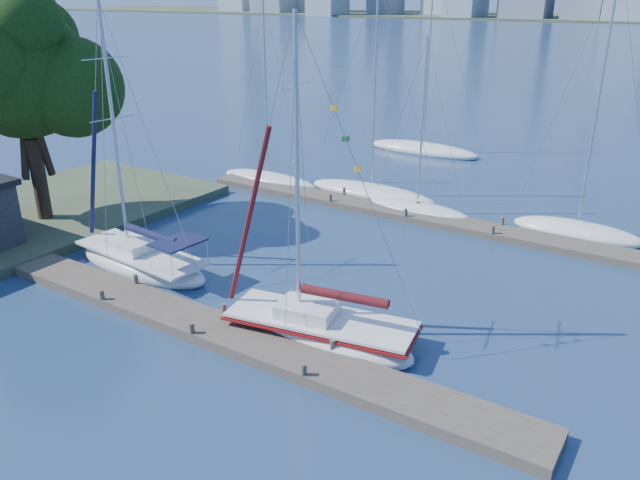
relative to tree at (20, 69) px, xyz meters
The scene contains 12 objects.
ground 18.03m from the tree, 13.79° to the right, with size 700.00×700.00×0.00m, color navy.
near_dock 17.94m from the tree, 13.79° to the right, with size 26.00×2.00×0.40m, color #443B32.
far_dock 22.86m from the tree, 34.99° to the left, with size 30.00×1.80×0.36m, color #443B32.
shore 8.43m from the tree, 153.03° to the right, with size 12.00×22.00×0.50m, color #38472D.
tree is the anchor object (origin of this frame).
sailboat_navy 11.64m from the tree, ahead, with size 7.84×3.11×12.49m.
sailboat_maroon 20.79m from the tree, ahead, with size 7.94×3.80×12.18m.
bg_boat_0 16.64m from the tree, 68.91° to the left, with size 7.72×4.02×12.20m.
bg_boat_1 20.93m from the tree, 49.34° to the left, with size 8.72×2.30×13.23m.
bg_boat_2 22.56m from the tree, 38.62° to the left, with size 6.84×3.78×10.29m.
bg_boat_4 30.07m from the tree, 29.98° to the left, with size 6.78×2.41×13.93m.
bg_boat_6 30.13m from the tree, 68.67° to the left, with size 9.35×2.61×14.58m.
Camera 1 is at (14.88, -15.24, 12.16)m, focal length 35.00 mm.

